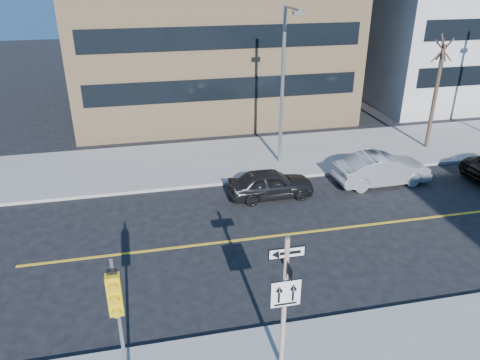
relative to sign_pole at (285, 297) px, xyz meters
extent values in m
plane|color=black|center=(0.00, 2.51, -2.44)|extent=(120.00, 120.00, 0.00)
cylinder|color=silver|center=(0.00, 0.01, -0.29)|extent=(0.13, 0.13, 4.00)
cylinder|color=gray|center=(0.00, 0.01, 1.74)|extent=(0.10, 0.10, 0.06)
cube|color=black|center=(0.00, 0.01, 1.31)|extent=(0.92, 0.03, 0.30)
cube|color=black|center=(0.00, 0.01, 0.96)|extent=(0.03, 0.92, 0.30)
cube|color=white|center=(0.00, -0.07, 0.16)|extent=(0.80, 0.03, 0.80)
cylinder|color=gray|center=(-4.00, 0.01, -0.29)|extent=(0.09, 0.09, 4.00)
cube|color=yellow|center=(-4.00, -0.19, 0.91)|extent=(0.32, 0.22, 1.05)
sphere|color=#8C0705|center=(-4.00, -0.31, 1.26)|extent=(0.17, 0.17, 0.17)
sphere|color=black|center=(-4.00, -0.31, 0.91)|extent=(0.17, 0.17, 0.17)
sphere|color=black|center=(-4.00, -0.31, 0.56)|extent=(0.17, 0.17, 0.17)
imported|color=black|center=(2.47, 9.88, -1.76)|extent=(1.66, 3.99, 1.35)
imported|color=gray|center=(8.16, 10.09, -1.67)|extent=(1.75, 4.69, 1.53)
cylinder|color=gray|center=(4.00, 13.51, 1.71)|extent=(0.18, 0.18, 8.00)
cylinder|color=gray|center=(4.00, 12.51, 5.61)|extent=(0.10, 2.20, 0.10)
cube|color=gray|center=(4.00, 11.51, 5.51)|extent=(0.55, 0.30, 0.16)
cylinder|color=#362720|center=(13.00, 13.81, 0.61)|extent=(0.22, 0.22, 5.80)
camera|label=1|loc=(-3.06, -8.80, 7.58)|focal=35.00mm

